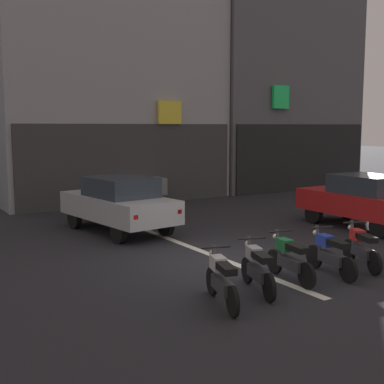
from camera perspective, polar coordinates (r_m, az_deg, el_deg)
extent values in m
plane|color=#232328|center=(11.92, 4.31, -7.80)|extent=(120.00, 120.00, 0.00)
cube|color=silver|center=(17.02, -7.64, -3.25)|extent=(0.20, 18.00, 0.01)
cube|color=#9E9EA3|center=(24.58, -11.08, 16.28)|extent=(9.54, 8.16, 13.99)
cube|color=#373739|center=(20.52, -6.64, 3.06)|extent=(9.16, 0.10, 3.20)
cube|color=yellow|center=(21.16, -2.51, 8.83)|extent=(1.03, 0.16, 0.94)
cube|color=#56565B|center=(29.49, 6.48, 20.31)|extent=(8.34, 8.54, 19.52)
cube|color=black|center=(25.49, 12.23, 3.76)|extent=(8.01, 0.10, 3.20)
cube|color=#1EE566|center=(24.37, 9.82, 10.35)|extent=(0.92, 0.16, 1.05)
cylinder|color=black|center=(16.07, -12.92, -2.85)|extent=(0.26, 0.66, 0.64)
cylinder|color=black|center=(16.80, -8.17, -2.30)|extent=(0.26, 0.66, 0.64)
cylinder|color=black|center=(13.82, -8.16, -4.38)|extent=(0.26, 0.66, 0.64)
cylinder|color=black|center=(14.66, -2.94, -3.65)|extent=(0.26, 0.66, 0.64)
cube|color=#B7BABF|center=(15.24, -8.20, -1.65)|extent=(2.27, 4.29, 0.66)
cube|color=#2D3842|center=(15.03, -7.94, 0.58)|extent=(1.79, 2.15, 0.56)
cube|color=red|center=(13.17, -6.33, -2.81)|extent=(0.15, 0.08, 0.12)
cube|color=red|center=(13.96, -1.45, -2.19)|extent=(0.15, 0.08, 0.12)
cylinder|color=black|center=(16.97, 13.37, -2.33)|extent=(0.19, 0.64, 0.64)
cylinder|color=black|center=(18.07, 16.92, -1.87)|extent=(0.19, 0.64, 0.64)
cylinder|color=black|center=(15.24, 20.16, -3.67)|extent=(0.19, 0.64, 0.64)
cube|color=red|center=(16.58, 18.46, -1.23)|extent=(1.84, 4.13, 0.66)
cube|color=#2D3842|center=(16.41, 18.94, 0.81)|extent=(1.59, 2.00, 0.56)
cylinder|color=black|center=(20.87, -4.00, -0.37)|extent=(0.18, 0.64, 0.64)
cylinder|color=black|center=(20.20, -7.88, -0.68)|extent=(0.18, 0.64, 0.64)
cylinder|color=black|center=(23.18, -7.01, 0.36)|extent=(0.18, 0.64, 0.64)
cylinder|color=black|center=(22.58, -10.58, 0.10)|extent=(0.18, 0.64, 0.64)
cube|color=slate|center=(21.64, -7.44, 1.00)|extent=(1.78, 4.11, 0.66)
cube|color=#2D3842|center=(21.72, -7.63, 2.64)|extent=(1.56, 1.98, 0.56)
cube|color=red|center=(23.75, -7.92, 1.67)|extent=(0.14, 0.06, 0.12)
cube|color=red|center=(23.22, -11.09, 1.48)|extent=(0.14, 0.06, 0.12)
cylinder|color=black|center=(9.63, 2.22, -9.87)|extent=(0.22, 0.52, 0.52)
cylinder|color=black|center=(8.59, 4.55, -12.03)|extent=(0.22, 0.52, 0.52)
cube|color=#38383D|center=(9.03, 3.42, -10.32)|extent=(0.40, 0.76, 0.22)
cube|color=black|center=(8.78, 3.77, -8.44)|extent=(0.38, 0.64, 0.12)
cube|color=silver|center=(9.17, 2.93, -7.89)|extent=(0.31, 0.41, 0.24)
cylinder|color=#4C4C51|center=(9.38, 2.51, -7.96)|extent=(0.13, 0.25, 0.70)
cylinder|color=black|center=(9.23, 2.67, -6.16)|extent=(0.54, 0.19, 0.04)
sphere|color=silver|center=(9.46, 2.28, -6.78)|extent=(0.12, 0.12, 0.12)
cylinder|color=black|center=(10.38, 6.15, -8.62)|extent=(0.23, 0.52, 0.52)
cylinder|color=black|center=(9.36, 8.56, -10.46)|extent=(0.23, 0.52, 0.52)
cube|color=#38383D|center=(9.79, 7.41, -8.96)|extent=(0.42, 0.76, 0.22)
cube|color=black|center=(9.56, 7.78, -7.19)|extent=(0.39, 0.64, 0.12)
cube|color=#B2B5BA|center=(9.94, 6.90, -6.73)|extent=(0.32, 0.41, 0.24)
cylinder|color=#4C4C51|center=(10.15, 6.46, -6.82)|extent=(0.14, 0.25, 0.70)
cylinder|color=black|center=(10.01, 6.65, -5.14)|extent=(0.53, 0.20, 0.04)
sphere|color=silver|center=(10.23, 6.23, -5.74)|extent=(0.12, 0.12, 0.12)
cylinder|color=black|center=(11.11, 9.15, -7.61)|extent=(0.15, 0.52, 0.52)
cylinder|color=black|center=(10.19, 12.63, -9.07)|extent=(0.15, 0.52, 0.52)
cube|color=#38383D|center=(10.58, 10.98, -7.80)|extent=(0.31, 0.76, 0.22)
cube|color=black|center=(10.36, 11.51, -6.13)|extent=(0.31, 0.63, 0.12)
cube|color=#1E7238|center=(10.70, 10.25, -5.78)|extent=(0.27, 0.39, 0.24)
cylinder|color=#4C4C51|center=(10.90, 9.61, -5.90)|extent=(0.10, 0.25, 0.70)
cylinder|color=black|center=(10.76, 9.88, -4.32)|extent=(0.55, 0.12, 0.04)
sphere|color=silver|center=(10.96, 9.27, -4.91)|extent=(0.12, 0.12, 0.12)
cylinder|color=black|center=(11.67, 13.42, -6.99)|extent=(0.16, 0.52, 0.52)
cylinder|color=black|center=(10.79, 16.97, -8.29)|extent=(0.16, 0.52, 0.52)
cube|color=#38383D|center=(11.16, 15.29, -7.13)|extent=(0.32, 0.76, 0.22)
cube|color=black|center=(10.96, 15.85, -5.53)|extent=(0.32, 0.63, 0.12)
cube|color=#233DB7|center=(11.28, 14.56, -5.22)|extent=(0.28, 0.39, 0.24)
cylinder|color=#4C4C51|center=(11.47, 13.90, -5.35)|extent=(0.11, 0.25, 0.70)
cylinder|color=black|center=(11.34, 14.19, -3.84)|extent=(0.55, 0.13, 0.04)
sphere|color=silver|center=(11.53, 13.56, -4.41)|extent=(0.12, 0.12, 0.12)
cylinder|color=black|center=(12.47, 17.07, -6.19)|extent=(0.26, 0.51, 0.52)
cylinder|color=black|center=(11.48, 19.62, -7.45)|extent=(0.26, 0.51, 0.52)
cube|color=#38383D|center=(11.90, 18.42, -6.34)|extent=(0.47, 0.76, 0.22)
cube|color=black|center=(11.69, 18.84, -4.84)|extent=(0.43, 0.64, 0.12)
cube|color=red|center=(12.06, 17.92, -4.55)|extent=(0.34, 0.42, 0.24)
cylinder|color=#4C4C51|center=(12.26, 17.44, -4.66)|extent=(0.16, 0.25, 0.70)
cylinder|color=black|center=(12.13, 17.67, -3.24)|extent=(0.52, 0.24, 0.04)
sphere|color=silver|center=(12.34, 17.21, -3.78)|extent=(0.12, 0.12, 0.12)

